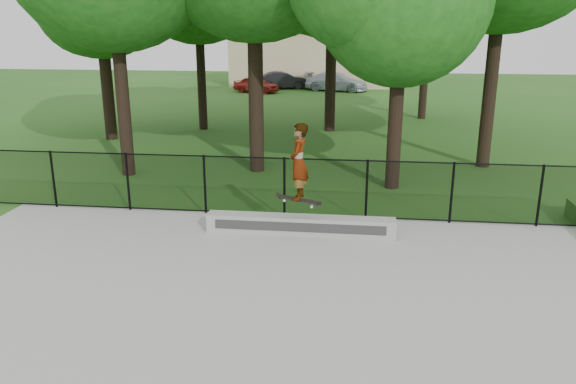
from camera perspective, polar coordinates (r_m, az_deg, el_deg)
name	(u,v)px	position (r m, az deg, el deg)	size (l,w,h in m)	color
ground	(234,349)	(8.71, -5.52, -15.57)	(100.00, 100.00, 0.00)	#215618
concrete_slab	(234,347)	(8.70, -5.53, -15.40)	(14.00, 12.00, 0.06)	#9B9A96
grind_ledge	(300,225)	(12.71, 1.25, -3.39)	(4.26, 0.40, 0.43)	#A3A39E
car_a	(256,85)	(40.01, -3.25, 10.83)	(1.30, 3.21, 1.10)	maroon
car_b	(283,80)	(42.30, -0.53, 11.28)	(1.33, 3.45, 1.26)	black
car_c	(336,82)	(41.12, 4.93, 11.10)	(1.82, 4.11, 1.30)	#ABB8C2
skater_airborne	(299,163)	(12.04, 1.09, 2.94)	(0.83, 0.63, 1.83)	black
chainlink_fence	(284,187)	(13.73, -0.37, 0.52)	(16.06, 0.06, 1.50)	black
distant_building	(311,57)	(45.39, 2.38, 13.59)	(12.40, 6.40, 4.30)	#CEB491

